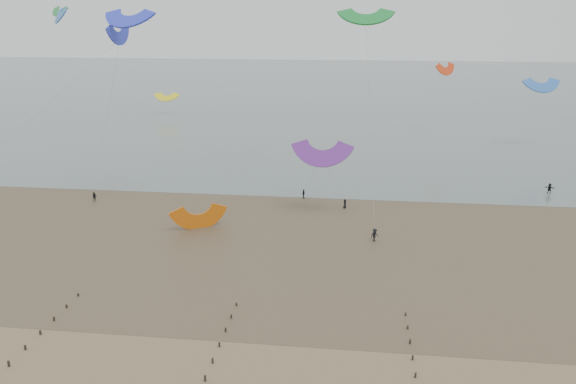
{
  "coord_description": "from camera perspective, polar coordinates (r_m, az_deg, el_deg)",
  "views": [
    {
      "loc": [
        15.88,
        -41.01,
        30.15
      ],
      "look_at": [
        7.73,
        28.0,
        8.0
      ],
      "focal_mm": 35.0,
      "sensor_mm": 36.0,
      "label": 1
    }
  ],
  "objects": [
    {
      "name": "kitesurfers",
      "position": [
        93.11,
        13.37,
        -1.15
      ],
      "size": [
        136.43,
        26.73,
        1.87
      ],
      "color": "black",
      "rests_on": "ground"
    },
    {
      "name": "kites_airborne",
      "position": [
        125.17,
        -4.57,
        12.92
      ],
      "size": [
        264.09,
        99.19,
        37.68
      ],
      "color": "#16A686",
      "rests_on": "ground"
    },
    {
      "name": "grounded_kite",
      "position": [
        83.79,
        -8.99,
        -3.64
      ],
      "size": [
        8.84,
        8.19,
        3.9
      ],
      "primitive_type": null,
      "rotation": [
        1.54,
        0.0,
        0.48
      ],
      "color": "#D5600D",
      "rests_on": "ground"
    },
    {
      "name": "ground",
      "position": [
        53.32,
        -12.43,
        -17.23
      ],
      "size": [
        500.0,
        500.0,
        0.0
      ],
      "primitive_type": "plane",
      "color": "brown",
      "rests_on": "ground"
    },
    {
      "name": "sea_and_shore",
      "position": [
        83.63,
        -7.55,
        -3.61
      ],
      "size": [
        500.0,
        665.0,
        0.03
      ],
      "color": "#475654",
      "rests_on": "ground"
    }
  ]
}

